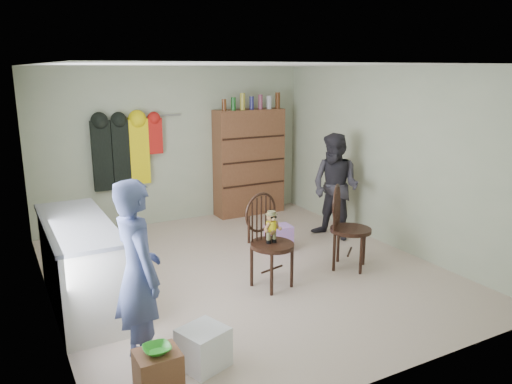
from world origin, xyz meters
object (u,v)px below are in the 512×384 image
counter (80,264)px  chair_front (269,235)px  chair_far (346,224)px  dresser (249,162)px

counter → chair_front: 2.06m
counter → chair_front: size_ratio=1.71×
chair_far → dresser: dresser is taller
counter → chair_far: bearing=-8.5°
counter → chair_far: 3.15m
counter → dresser: dresser is taller
dresser → counter: bearing=-144.3°
counter → chair_far: (3.12, -0.46, 0.11)m
chair_front → dresser: (1.20, 2.78, 0.30)m
counter → dresser: (3.20, 2.30, 0.44)m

